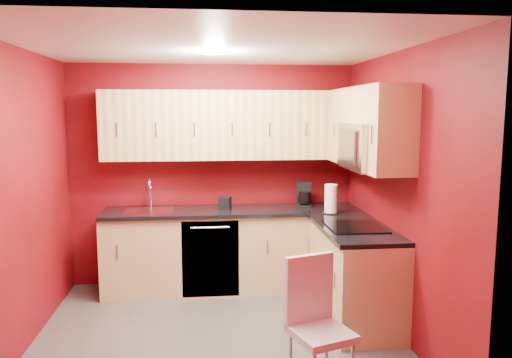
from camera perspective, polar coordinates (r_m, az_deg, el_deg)
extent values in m
plane|color=#4B4846|center=(4.64, -4.32, -17.50)|extent=(3.20, 3.20, 0.00)
plane|color=white|center=(4.23, -4.67, 14.84)|extent=(3.20, 3.20, 0.00)
plane|color=maroon|center=(5.74, -4.92, 0.45)|extent=(3.20, 0.00, 3.20)
plane|color=maroon|center=(2.79, -3.61, -7.34)|extent=(3.20, 0.00, 3.20)
plane|color=maroon|center=(4.51, -25.28, -2.27)|extent=(0.00, 3.00, 3.00)
plane|color=maroon|center=(4.59, 15.92, -1.66)|extent=(0.00, 3.00, 3.00)
cube|color=tan|center=(5.62, -2.69, -8.19)|extent=(2.80, 0.60, 0.87)
cube|color=tan|center=(4.91, 11.15, -10.70)|extent=(0.60, 1.30, 0.87)
cube|color=black|center=(5.50, -2.71, -3.67)|extent=(2.80, 0.63, 0.04)
cube|color=black|center=(4.77, 11.17, -5.57)|extent=(0.63, 1.27, 0.04)
cube|color=#E6CA82|center=(5.53, -2.86, 6.17)|extent=(2.80, 0.35, 0.75)
cube|color=#E6CA82|center=(5.29, 10.87, 5.97)|extent=(0.35, 0.57, 0.75)
cube|color=#E6CA82|center=(4.20, 15.47, 5.40)|extent=(0.35, 0.22, 0.75)
cube|color=#E6CA82|center=(4.66, 13.34, 8.26)|extent=(0.35, 0.76, 0.33)
cube|color=silver|center=(4.66, 12.90, 3.66)|extent=(0.40, 0.76, 0.42)
cube|color=black|center=(4.60, 10.66, 3.67)|extent=(0.02, 0.62, 0.33)
cylinder|color=silver|center=(4.38, 11.26, 3.45)|extent=(0.02, 0.02, 0.29)
cube|color=black|center=(4.73, 11.25, -5.37)|extent=(0.50, 0.55, 0.01)
cube|color=silver|center=(5.51, -12.11, -3.64)|extent=(0.52, 0.42, 0.02)
cylinder|color=silver|center=(5.68, -11.94, -1.91)|extent=(0.02, 0.02, 0.26)
torus|color=silver|center=(5.59, -12.05, -0.72)|extent=(0.02, 0.16, 0.16)
cylinder|color=silver|center=(5.53, -12.11, -1.44)|extent=(0.02, 0.02, 0.12)
cube|color=black|center=(5.33, -5.22, -9.09)|extent=(0.60, 0.02, 0.82)
cylinder|color=white|center=(4.52, -4.77, 14.17)|extent=(0.20, 0.20, 0.01)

